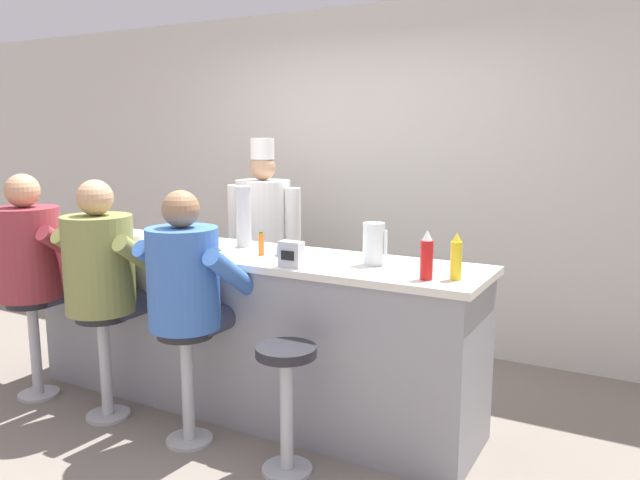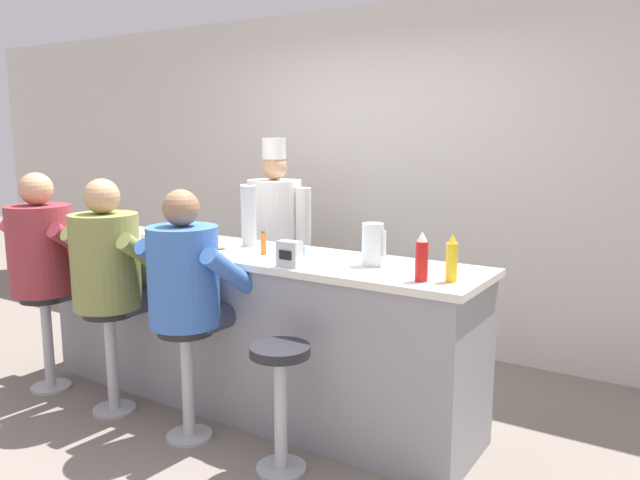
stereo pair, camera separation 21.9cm
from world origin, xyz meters
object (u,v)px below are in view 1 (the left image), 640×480
coffee_mug_white (140,242)px  diner_seated_olive (104,270)px  water_pitcher_clear (374,244)px  hot_sauce_bottle_orange (261,244)px  cup_stack_steel (244,217)px  breakfast_plate (214,251)px  coffee_mug_blue (189,241)px  cook_in_whites_near (264,236)px  diner_seated_blue (188,285)px  mustard_bottle_yellow (456,258)px  napkin_dispenser_chrome (291,254)px  cereal_bowl (290,251)px  diner_seated_maroon (33,258)px  ketchup_bottle_red (427,257)px  empty_stool_round (286,389)px

coffee_mug_white → diner_seated_olive: bearing=-94.3°
water_pitcher_clear → diner_seated_olive: diner_seated_olive is taller
hot_sauce_bottle_orange → cup_stack_steel: cup_stack_steel is taller
breakfast_plate → cup_stack_steel: size_ratio=0.70×
coffee_mug_blue → cook_in_whites_near: (-0.11, 0.99, -0.13)m
cup_stack_steel → diner_seated_olive: size_ratio=0.27×
diner_seated_blue → water_pitcher_clear: bearing=32.0°
hot_sauce_bottle_orange → cup_stack_steel: size_ratio=0.37×
mustard_bottle_yellow → diner_seated_olive: 2.04m
breakfast_plate → hot_sauce_bottle_orange: bearing=14.1°
mustard_bottle_yellow → cup_stack_steel: (-1.43, 0.23, 0.08)m
napkin_dispenser_chrome → cup_stack_steel: bearing=147.1°
coffee_mug_white → hot_sauce_bottle_orange: bearing=12.3°
coffee_mug_blue → cereal_bowl: bearing=8.3°
coffee_mug_white → diner_seated_blue: 0.69m
hot_sauce_bottle_orange → coffee_mug_blue: 0.53m
napkin_dispenser_chrome → mustard_bottle_yellow: bearing=9.5°
water_pitcher_clear → coffee_mug_blue: bearing=-175.5°
coffee_mug_blue → cup_stack_steel: 0.37m
napkin_dispenser_chrome → diner_seated_maroon: size_ratio=0.10×
napkin_dispenser_chrome → diner_seated_blue: size_ratio=0.10×
ketchup_bottle_red → coffee_mug_white: (-1.85, -0.06, -0.07)m
ketchup_bottle_red → diner_seated_blue: (-1.22, -0.34, -0.22)m
diner_seated_olive → empty_stool_round: (1.28, -0.03, -0.46)m
mustard_bottle_yellow → cook_in_whites_near: cook_in_whites_near is taller
diner_seated_blue → cereal_bowl: bearing=59.5°
breakfast_plate → cereal_bowl: (0.44, 0.16, 0.01)m
water_pitcher_clear → cook_in_whites_near: cook_in_whites_near is taller
cup_stack_steel → cook_in_whites_near: bearing=116.2°
coffee_mug_blue → diner_seated_olive: bearing=-122.7°
cereal_bowl → coffee_mug_white: 0.97m
napkin_dispenser_chrome → empty_stool_round: size_ratio=0.21×
ketchup_bottle_red → empty_stool_round: bearing=-147.7°
breakfast_plate → cup_stack_steel: bearing=81.2°
mustard_bottle_yellow → cup_stack_steel: bearing=170.9°
ketchup_bottle_red → diner_seated_maroon: diner_seated_maroon is taller
cup_stack_steel → cook_in_whites_near: (-0.39, 0.80, -0.27)m
breakfast_plate → mustard_bottle_yellow: bearing=1.0°
mustard_bottle_yellow → diner_seated_blue: size_ratio=0.17×
breakfast_plate → diner_seated_olive: size_ratio=0.19×
cook_in_whites_near → diner_seated_blue: bearing=-71.7°
empty_stool_round → diner_seated_maroon: bearing=178.9°
napkin_dispenser_chrome → cook_in_whites_near: (-0.97, 1.17, -0.15)m
ketchup_bottle_red → coffee_mug_blue: bearing=176.3°
empty_stool_round → ketchup_bottle_red: bearing=32.3°
ketchup_bottle_red → napkin_dispenser_chrome: ketchup_bottle_red is taller
empty_stool_round → napkin_dispenser_chrome: bearing=116.5°
cereal_bowl → empty_stool_round: (0.33, -0.57, -0.58)m
coffee_mug_white → ketchup_bottle_red: bearing=1.8°
breakfast_plate → cereal_bowl: bearing=19.9°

